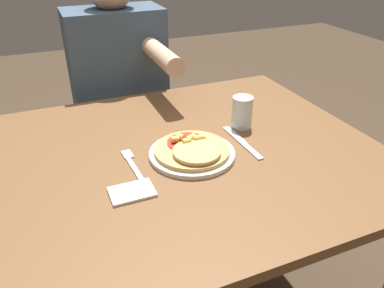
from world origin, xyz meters
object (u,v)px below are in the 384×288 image
Objects in this scene: dining_table at (177,179)px; plate at (192,154)px; pizza at (193,149)px; drinking_glass at (242,112)px; fork at (132,163)px; knife at (243,143)px; person_diner at (120,83)px.

plate is (0.03, -0.04, 0.10)m from dining_table.
pizza is 0.25m from drinking_glass.
pizza is 0.18m from fork.
plate is at bearing -177.58° from knife.
dining_table is at bearing 4.50° from fork.
knife is 0.73m from person_diner.
knife is (0.17, 0.01, -0.00)m from plate.
plate is at bearing -154.50° from drinking_glass.
person_diner reaches higher than fork.
fork is 1.64× the size of drinking_glass.
drinking_glass is 0.09× the size of person_diner.
knife reaches higher than dining_table.
person_diner is at bearing 114.46° from drinking_glass.
dining_table is at bearing 172.21° from knife.
fork and knife have the same top height.
person_diner is (-0.01, 0.67, 0.08)m from dining_table.
person_diner reaches higher than drinking_glass.
drinking_glass reaches higher than fork.
pizza is at bearing -85.99° from person_diner.
plate is 0.02m from pizza.
dining_table is 4.81× the size of plate.
fork is 0.41m from drinking_glass.
plate is 0.17m from knife.
knife is at bearing -2.90° from fork.
dining_table is at bearing 134.11° from plate.
dining_table is at bearing -88.73° from person_diner.
drinking_glass is (0.26, 0.07, 0.15)m from dining_table.
drinking_glass is (0.05, 0.10, 0.05)m from knife.
fork is (-0.14, -0.01, 0.10)m from dining_table.
knife is at bearing 3.62° from pizza.
dining_table is at bearing -164.70° from drinking_glass.
person_diner is (0.12, 0.68, -0.01)m from fork.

